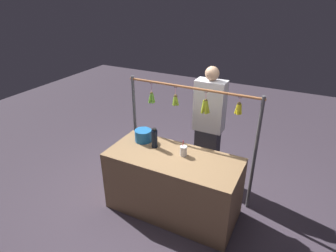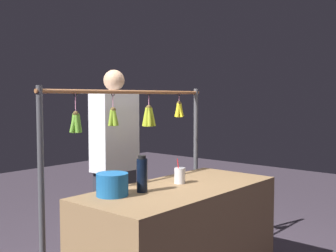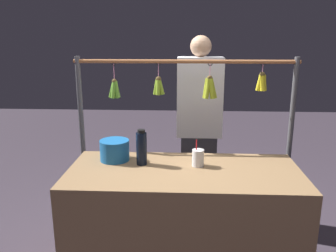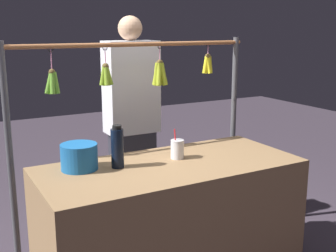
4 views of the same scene
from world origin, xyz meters
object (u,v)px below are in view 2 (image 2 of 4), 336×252
object	(u,v)px
drink_cup	(180,176)
vendor_person	(115,167)
water_bottle	(142,175)
blue_bucket	(112,185)

from	to	relation	value
drink_cup	vendor_person	world-z (taller)	vendor_person
water_bottle	vendor_person	world-z (taller)	vendor_person
drink_cup	water_bottle	bearing A→B (deg)	-2.10
vendor_person	drink_cup	bearing A→B (deg)	87.42
vendor_person	blue_bucket	bearing A→B (deg)	46.59
water_bottle	blue_bucket	bearing A→B (deg)	-19.69
water_bottle	drink_cup	bearing A→B (deg)	177.90
water_bottle	blue_bucket	world-z (taller)	water_bottle
drink_cup	vendor_person	size ratio (longest dim) A/B	0.11
water_bottle	vendor_person	distance (m)	0.93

